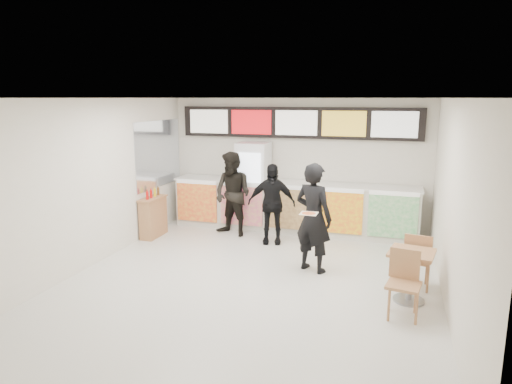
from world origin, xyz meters
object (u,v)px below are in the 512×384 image
at_px(drinks_fridge, 253,186).
at_px(customer_left, 233,194).
at_px(service_counter, 292,207).
at_px(customer_main, 313,218).
at_px(cafe_table, 411,267).
at_px(customer_mid, 271,204).
at_px(condiment_ledge, 153,217).

bearing_deg(drinks_fridge, customer_left, -108.75).
height_order(service_counter, customer_main, customer_main).
bearing_deg(customer_left, cafe_table, -14.17).
relative_size(customer_mid, condiment_ledge, 1.61).
bearing_deg(customer_left, drinks_fridge, 90.10).
distance_m(drinks_fridge, customer_main, 2.93).
xyz_separation_m(drinks_fridge, condiment_ledge, (-1.89, -1.32, -0.55)).
relative_size(service_counter, customer_main, 2.89).
height_order(drinks_fridge, condiment_ledge, drinks_fridge).
distance_m(customer_left, cafe_table, 4.40).
height_order(service_counter, drinks_fridge, drinks_fridge).
distance_m(drinks_fridge, cafe_table, 4.65).
relative_size(customer_main, customer_left, 1.04).
relative_size(customer_left, customer_mid, 1.10).
bearing_deg(customer_main, service_counter, -45.94).
xyz_separation_m(service_counter, drinks_fridge, (-0.93, 0.02, 0.43)).
bearing_deg(drinks_fridge, condiment_ledge, -144.97).
xyz_separation_m(drinks_fridge, customer_main, (1.82, -2.30, -0.04)).
relative_size(drinks_fridge, customer_left, 1.08).
xyz_separation_m(customer_mid, cafe_table, (2.73, -2.12, -0.30)).
bearing_deg(service_counter, cafe_table, -51.04).
height_order(cafe_table, condiment_ledge, condiment_ledge).
distance_m(customer_main, customer_mid, 1.72).
height_order(customer_left, condiment_ledge, customer_left).
bearing_deg(condiment_ledge, drinks_fridge, 35.03).
relative_size(customer_mid, cafe_table, 1.03).
height_order(service_counter, customer_mid, customer_mid).
relative_size(customer_main, condiment_ledge, 1.84).
bearing_deg(customer_main, customer_left, -14.59).
bearing_deg(customer_mid, customer_main, -61.75).
relative_size(drinks_fridge, customer_main, 1.04).
bearing_deg(drinks_fridge, customer_main, -51.61).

